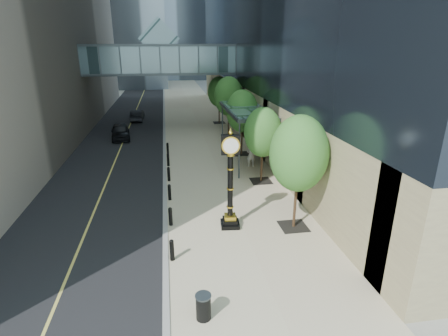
{
  "coord_description": "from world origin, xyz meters",
  "views": [
    {
      "loc": [
        -2.58,
        -12.33,
        9.0
      ],
      "look_at": [
        0.18,
        4.54,
        2.95
      ],
      "focal_mm": 28.0,
      "sensor_mm": 36.0,
      "label": 1
    }
  ],
  "objects_px": {
    "trash_bin": "(203,307)",
    "car_near": "(120,132)",
    "car_far": "(137,115)",
    "street_clock": "(230,187)",
    "pedestrian": "(251,155)"
  },
  "relations": [
    {
      "from": "pedestrian",
      "to": "street_clock",
      "type": "bearing_deg",
      "value": 69.45
    },
    {
      "from": "trash_bin",
      "to": "car_near",
      "type": "bearing_deg",
      "value": 102.23
    },
    {
      "from": "street_clock",
      "to": "pedestrian",
      "type": "bearing_deg",
      "value": 75.4
    },
    {
      "from": "trash_bin",
      "to": "car_far",
      "type": "xyz_separation_m",
      "value": [
        -4.55,
        34.81,
        0.19
      ]
    },
    {
      "from": "trash_bin",
      "to": "car_near",
      "type": "distance_m",
      "value": 26.47
    },
    {
      "from": "street_clock",
      "to": "car_far",
      "type": "distance_m",
      "value": 29.35
    },
    {
      "from": "car_near",
      "to": "pedestrian",
      "type": "bearing_deg",
      "value": -50.79
    },
    {
      "from": "car_near",
      "to": "car_far",
      "type": "distance_m",
      "value": 9.01
    },
    {
      "from": "street_clock",
      "to": "trash_bin",
      "type": "bearing_deg",
      "value": -102.96
    },
    {
      "from": "trash_bin",
      "to": "pedestrian",
      "type": "height_order",
      "value": "pedestrian"
    },
    {
      "from": "trash_bin",
      "to": "pedestrian",
      "type": "relative_size",
      "value": 0.48
    },
    {
      "from": "street_clock",
      "to": "car_far",
      "type": "xyz_separation_m",
      "value": [
        -6.61,
        28.55,
        -1.57
      ]
    },
    {
      "from": "pedestrian",
      "to": "car_near",
      "type": "height_order",
      "value": "pedestrian"
    },
    {
      "from": "street_clock",
      "to": "car_far",
      "type": "bearing_deg",
      "value": 108.29
    },
    {
      "from": "pedestrian",
      "to": "car_far",
      "type": "xyz_separation_m",
      "value": [
        -9.89,
        19.48,
        -0.3
      ]
    }
  ]
}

